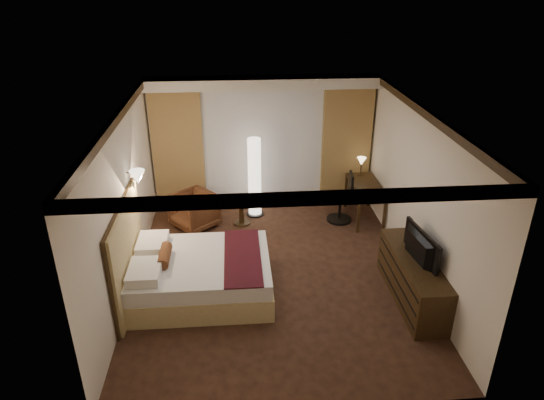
{
  "coord_description": "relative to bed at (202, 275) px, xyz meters",
  "views": [
    {
      "loc": [
        -0.57,
        -6.65,
        4.52
      ],
      "look_at": [
        0.0,
        0.4,
        1.15
      ],
      "focal_mm": 32.0,
      "sensor_mm": 36.0,
      "label": 1
    }
  ],
  "objects": [
    {
      "name": "bed",
      "position": [
        0.0,
        0.0,
        0.0
      ],
      "size": [
        2.1,
        1.64,
        0.61
      ],
      "primitive_type": null,
      "color": "white",
      "rests_on": "floor"
    },
    {
      "name": "wall_sconce",
      "position": [
        -0.95,
        0.82,
        1.31
      ],
      "size": [
        0.24,
        0.24,
        0.24
      ],
      "primitive_type": null,
      "color": "white",
      "rests_on": "left_wall"
    },
    {
      "name": "floor_lamp",
      "position": [
        0.94,
        2.57,
        0.51
      ],
      "size": [
        0.34,
        0.34,
        1.63
      ],
      "primitive_type": null,
      "color": "white",
      "rests_on": "floor"
    },
    {
      "name": "back_wall",
      "position": [
        1.14,
        3.16,
        1.04
      ],
      "size": [
        4.5,
        0.02,
        2.7
      ],
      "primitive_type": "cube",
      "color": "#EDE5CD",
      "rests_on": "floor"
    },
    {
      "name": "right_wall",
      "position": [
        3.39,
        0.41,
        1.04
      ],
      "size": [
        0.02,
        5.5,
        2.7
      ],
      "primitive_type": "cube",
      "color": "#EDE5CD",
      "rests_on": "floor"
    },
    {
      "name": "office_chair",
      "position": [
        2.59,
        2.17,
        0.2
      ],
      "size": [
        0.54,
        0.54,
        1.01
      ],
      "primitive_type": null,
      "rotation": [
        0.0,
        0.0,
        -0.1
      ],
      "color": "black",
      "rests_on": "floor"
    },
    {
      "name": "curtain_right_drape",
      "position": [
        2.84,
        3.02,
        0.94
      ],
      "size": [
        1.0,
        0.14,
        2.45
      ],
      "primitive_type": "cube",
      "color": "#AB7F4E",
      "rests_on": "back_wall"
    },
    {
      "name": "television",
      "position": [
        3.11,
        -0.43,
        0.69
      ],
      "size": [
        0.68,
        1.03,
        0.13
      ],
      "primitive_type": "imported",
      "rotation": [
        0.0,
        0.0,
        1.7
      ],
      "color": "black",
      "rests_on": "dresser"
    },
    {
      "name": "soffit",
      "position": [
        1.14,
        2.91,
        2.29
      ],
      "size": [
        4.5,
        0.5,
        0.2
      ],
      "primitive_type": "cube",
      "color": "white",
      "rests_on": "ceiling"
    },
    {
      "name": "desk",
      "position": [
        3.09,
        2.22,
        0.07
      ],
      "size": [
        0.55,
        1.2,
        0.75
      ],
      "primitive_type": null,
      "color": "black",
      "rests_on": "floor"
    },
    {
      "name": "crown_molding",
      "position": [
        1.14,
        0.41,
        2.33
      ],
      "size": [
        4.5,
        5.5,
        0.12
      ],
      "primitive_type": null,
      "color": "black",
      "rests_on": "ceiling"
    },
    {
      "name": "curtain_sheer",
      "position": [
        1.14,
        3.08,
        0.94
      ],
      "size": [
        2.48,
        0.04,
        2.45
      ],
      "primitive_type": "cube",
      "color": "silver",
      "rests_on": "back_wall"
    },
    {
      "name": "left_wall",
      "position": [
        -1.11,
        0.41,
        1.04
      ],
      "size": [
        0.02,
        5.5,
        2.7
      ],
      "primitive_type": "cube",
      "color": "#EDE5CD",
      "rests_on": "floor"
    },
    {
      "name": "desk_lamp",
      "position": [
        3.09,
        2.67,
        0.61
      ],
      "size": [
        0.18,
        0.18,
        0.34
      ],
      "primitive_type": null,
      "color": "#FFD899",
      "rests_on": "desk"
    },
    {
      "name": "side_table",
      "position": [
        0.66,
        2.2,
        -0.06
      ],
      "size": [
        0.45,
        0.45,
        0.49
      ],
      "primitive_type": null,
      "color": "black",
      "rests_on": "floor"
    },
    {
      "name": "ceiling",
      "position": [
        1.14,
        0.41,
        2.39
      ],
      "size": [
        4.5,
        5.5,
        0.01
      ],
      "primitive_type": "cube",
      "color": "white",
      "rests_on": "back_wall"
    },
    {
      "name": "floor",
      "position": [
        1.14,
        0.41,
        -0.31
      ],
      "size": [
        4.5,
        5.5,
        0.01
      ],
      "primitive_type": "cube",
      "color": "black",
      "rests_on": "ground"
    },
    {
      "name": "headboard",
      "position": [
        -1.06,
        0.0,
        0.44
      ],
      "size": [
        0.12,
        1.94,
        1.5
      ],
      "primitive_type": null,
      "color": "tan",
      "rests_on": "floor"
    },
    {
      "name": "armchair",
      "position": [
        -0.25,
        2.13,
        0.07
      ],
      "size": [
        1.01,
        1.01,
        0.76
      ],
      "primitive_type": "imported",
      "rotation": [
        0.0,
        0.0,
        -0.86
      ],
      "color": "#472815",
      "rests_on": "floor"
    },
    {
      "name": "curtain_left_drape",
      "position": [
        -0.56,
        3.02,
        0.94
      ],
      "size": [
        1.0,
        0.14,
        2.45
      ],
      "primitive_type": "cube",
      "color": "#AB7F4E",
      "rests_on": "back_wall"
    },
    {
      "name": "dresser",
      "position": [
        3.14,
        -0.43,
        0.05
      ],
      "size": [
        0.5,
        1.84,
        0.72
      ],
      "primitive_type": null,
      "color": "black",
      "rests_on": "floor"
    }
  ]
}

